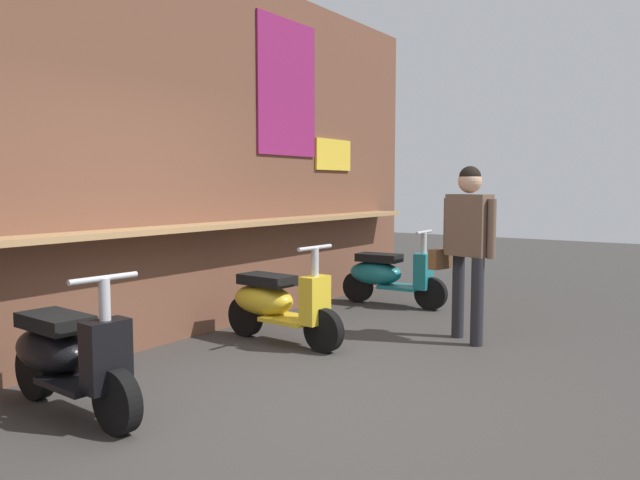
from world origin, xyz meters
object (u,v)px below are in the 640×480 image
at_px(scooter_black, 66,355).
at_px(scooter_yellow, 276,303).
at_px(shopper_with_handbag, 467,235).
at_px(scooter_teal, 387,275).

xyz_separation_m(scooter_black, scooter_yellow, (2.24, 0.00, 0.00)).
height_order(scooter_black, shopper_with_handbag, shopper_with_handbag).
distance_m(scooter_yellow, scooter_teal, 2.26).
bearing_deg(scooter_black, shopper_with_handbag, 69.74).
bearing_deg(scooter_yellow, scooter_black, -86.19).
bearing_deg(shopper_with_handbag, scooter_teal, -114.76).
height_order(scooter_black, scooter_teal, same).
distance_m(scooter_yellow, shopper_with_handbag, 1.95).
relative_size(scooter_black, scooter_yellow, 1.00).
relative_size(scooter_yellow, shopper_with_handbag, 0.83).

